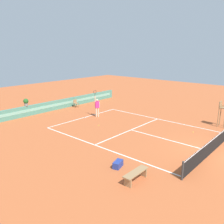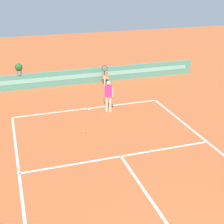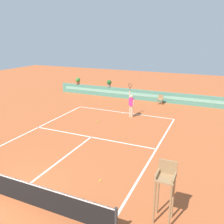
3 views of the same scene
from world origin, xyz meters
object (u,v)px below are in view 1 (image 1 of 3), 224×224
at_px(potted_plant_left, 26,102).
at_px(umpire_chair, 222,111).
at_px(tennis_ball_near_baseline, 99,125).
at_px(tennis_player, 97,106).
at_px(ball_kid_chair, 76,103).
at_px(bench_courtside, 136,174).
at_px(tennis_ball_mid_court, 193,132).
at_px(gear_bag, 118,164).

bearing_deg(potted_plant_left, umpire_chair, -59.38).
bearing_deg(tennis_ball_near_baseline, tennis_player, 47.09).
bearing_deg(ball_kid_chair, umpire_chair, -76.57).
height_order(tennis_player, tennis_ball_near_baseline, tennis_player).
distance_m(bench_courtside, tennis_ball_mid_court, 8.69).
xyz_separation_m(bench_courtside, potted_plant_left, (2.64, 14.73, 1.04)).
height_order(ball_kid_chair, tennis_ball_near_baseline, ball_kid_chair).
distance_m(tennis_ball_near_baseline, tennis_ball_mid_court, 7.61).
xyz_separation_m(umpire_chair, potted_plant_left, (-8.95, 15.13, 0.07)).
height_order(bench_courtside, gear_bag, bench_courtside).
relative_size(ball_kid_chair, tennis_player, 0.33).
bearing_deg(tennis_ball_mid_court, gear_bag, 174.12).
distance_m(bench_courtside, tennis_player, 11.73).
distance_m(ball_kid_chair, tennis_ball_mid_court, 13.28).
relative_size(ball_kid_chair, tennis_ball_near_baseline, 12.50).
bearing_deg(potted_plant_left, tennis_player, -50.95).
relative_size(bench_courtside, potted_plant_left, 2.21).
bearing_deg(umpire_chair, ball_kid_chair, 103.43).
distance_m(umpire_chair, tennis_ball_near_baseline, 10.29).
relative_size(ball_kid_chair, bench_courtside, 0.53).
height_order(gear_bag, tennis_ball_near_baseline, gear_bag).
relative_size(umpire_chair, tennis_ball_mid_court, 31.47).
height_order(ball_kid_chair, gear_bag, ball_kid_chair).
height_order(tennis_player, tennis_ball_mid_court, tennis_player).
bearing_deg(tennis_ball_mid_court, umpire_chair, -20.97).
distance_m(ball_kid_chair, bench_courtside, 16.20).
bearing_deg(tennis_player, potted_plant_left, 129.05).
bearing_deg(gear_bag, ball_kid_chair, 58.43).
xyz_separation_m(umpire_chair, ball_kid_chair, (-3.44, 14.39, -0.86)).
relative_size(tennis_ball_mid_court, potted_plant_left, 0.09).
bearing_deg(tennis_ball_mid_court, tennis_ball_near_baseline, 118.25).
xyz_separation_m(umpire_chair, tennis_ball_mid_court, (-2.94, 1.13, -1.31)).
distance_m(ball_kid_chair, gear_bag, 14.59).
relative_size(tennis_player, tennis_ball_mid_court, 38.01).
bearing_deg(tennis_ball_mid_court, potted_plant_left, 113.24).
height_order(bench_courtside, tennis_ball_near_baseline, bench_courtside).
xyz_separation_m(gear_bag, tennis_ball_near_baseline, (4.53, 5.87, -0.15)).
relative_size(umpire_chair, tennis_player, 0.83).
height_order(bench_courtside, tennis_player, tennis_player).
bearing_deg(ball_kid_chair, tennis_ball_near_baseline, -115.34).
bearing_deg(tennis_player, tennis_ball_mid_court, -78.79).
xyz_separation_m(bench_courtside, gear_bag, (0.52, 1.56, -0.20)).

